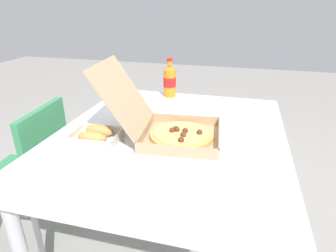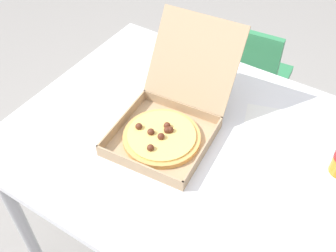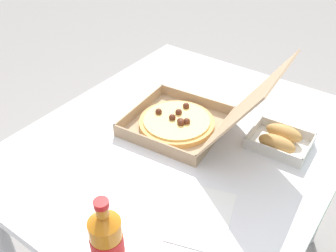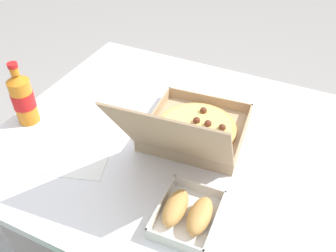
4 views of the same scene
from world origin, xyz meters
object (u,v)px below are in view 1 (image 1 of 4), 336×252
Objects in this scene: pizza_box_open at (171,128)px; paper_menu at (141,109)px; bread_side_box at (96,135)px; cola_bottle at (170,81)px; chair at (30,173)px.

pizza_box_open is 0.38m from paper_menu.
cola_bottle is at bearing -12.18° from bread_side_box.
bread_side_box is (-0.08, -0.45, 0.30)m from chair.
cola_bottle reaches higher than paper_menu.
chair is 3.95× the size of paper_menu.
pizza_box_open reaches higher than paper_menu.
pizza_box_open is at bearing -165.10° from cola_bottle.
pizza_box_open reaches higher than bread_side_box.
pizza_box_open is 2.58× the size of bread_side_box.
cola_bottle is at bearing -45.80° from chair.
paper_menu is at bearing -6.96° from bread_side_box.
bread_side_box is at bearing 109.76° from pizza_box_open.
cola_bottle is (0.57, -0.59, 0.37)m from chair.
chair reaches higher than bread_side_box.
chair is 0.65m from paper_menu.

